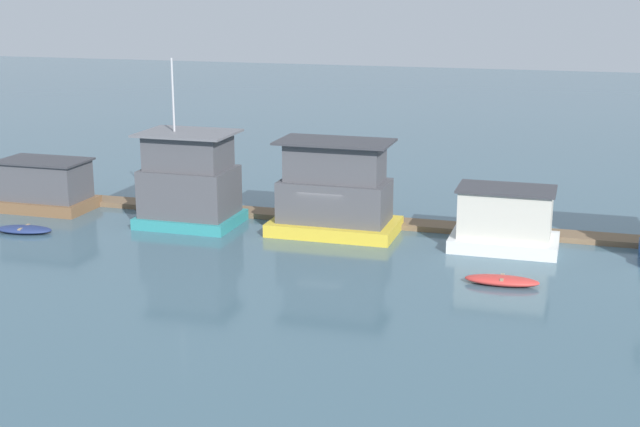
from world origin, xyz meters
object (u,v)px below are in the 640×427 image
object	(u,v)px
dinghy_navy	(24,229)
dinghy_red	(502,280)
houseboat_white	(505,221)
mooring_post_far_right	(518,221)
mooring_post_near_left	(239,203)
houseboat_yellow	(335,193)
houseboat_teal	(189,183)
houseboat_brown	(45,186)

from	to	relation	value
dinghy_navy	dinghy_red	distance (m)	25.70
houseboat_white	mooring_post_far_right	distance (m)	1.79
mooring_post_near_left	mooring_post_far_right	size ratio (longest dim) A/B	0.87
houseboat_yellow	dinghy_red	distance (m)	11.56
houseboat_yellow	dinghy_navy	world-z (taller)	houseboat_yellow
mooring_post_far_right	houseboat_teal	bearing A→B (deg)	-173.95
dinghy_navy	dinghy_red	size ratio (longest dim) A/B	0.98
houseboat_brown	mooring_post_near_left	distance (m)	11.97
dinghy_red	mooring_post_far_right	distance (m)	7.49
dinghy_red	mooring_post_near_left	distance (m)	17.25
houseboat_brown	houseboat_yellow	world-z (taller)	houseboat_yellow
mooring_post_near_left	houseboat_brown	bearing A→B (deg)	-174.36
houseboat_yellow	dinghy_navy	distance (m)	16.96
houseboat_teal	houseboat_white	size ratio (longest dim) A/B	1.72
mooring_post_near_left	houseboat_yellow	bearing A→B (deg)	-11.42
houseboat_brown	houseboat_teal	bearing A→B (deg)	-4.20
dinghy_red	houseboat_yellow	bearing A→B (deg)	146.89
houseboat_brown	houseboat_yellow	bearing A→B (deg)	-0.12
houseboat_teal	dinghy_navy	bearing A→B (deg)	-152.30
mooring_post_near_left	mooring_post_far_right	world-z (taller)	mooring_post_far_right
dinghy_navy	houseboat_white	bearing A→B (deg)	9.88
houseboat_white	houseboat_teal	bearing A→B (deg)	-179.26
houseboat_teal	mooring_post_near_left	size ratio (longest dim) A/B	4.82
dinghy_red	mooring_post_far_right	world-z (taller)	mooring_post_far_right
dinghy_red	houseboat_brown	bearing A→B (deg)	167.16
dinghy_red	mooring_post_near_left	bearing A→B (deg)	154.44
houseboat_brown	mooring_post_far_right	distance (m)	27.57
houseboat_white	mooring_post_far_right	bearing A→B (deg)	71.88
dinghy_red	mooring_post_far_right	xyz separation A→B (m)	(0.09, 7.44, 0.88)
houseboat_brown	houseboat_white	world-z (taller)	houseboat_white
houseboat_teal	houseboat_white	distance (m)	17.30
houseboat_teal	houseboat_white	world-z (taller)	houseboat_teal
dinghy_red	mooring_post_far_right	size ratio (longest dim) A/B	1.53
mooring_post_far_right	mooring_post_near_left	bearing A→B (deg)	180.00
houseboat_brown	dinghy_red	world-z (taller)	houseboat_brown
houseboat_yellow	dinghy_red	world-z (taller)	houseboat_yellow
houseboat_brown	houseboat_white	size ratio (longest dim) A/B	1.02
dinghy_navy	houseboat_brown	bearing A→B (deg)	110.13
houseboat_teal	houseboat_yellow	xyz separation A→B (m)	(8.19, 0.68, -0.21)
houseboat_yellow	houseboat_white	bearing A→B (deg)	-2.86
mooring_post_near_left	dinghy_navy	bearing A→B (deg)	-149.09
houseboat_teal	dinghy_red	bearing A→B (deg)	-17.38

